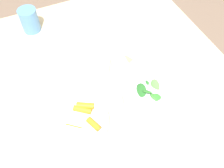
# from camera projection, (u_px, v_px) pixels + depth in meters

# --- Properties ---
(dining_table) EXTENTS (1.28, 1.06, 0.78)m
(dining_table) POSITION_uv_depth(u_px,v_px,m) (110.00, 119.00, 0.97)
(dining_table) COLOR beige
(dining_table) RESTS_ON ground_plane
(bowl_carrots) EXTENTS (0.17, 0.17, 0.07)m
(bowl_carrots) POSITION_uv_depth(u_px,v_px,m) (83.00, 122.00, 0.81)
(bowl_carrots) COLOR silver
(bowl_carrots) RESTS_ON dining_table
(bowl_greens) EXTENTS (0.18, 0.18, 0.08)m
(bowl_greens) POSITION_uv_depth(u_px,v_px,m) (147.00, 95.00, 0.88)
(bowl_greens) COLOR silver
(bowl_greens) RESTS_ON dining_table
(bowl_beans_hotdog) EXTENTS (0.16, 0.16, 0.06)m
(bowl_beans_hotdog) POSITION_uv_depth(u_px,v_px,m) (88.00, 69.00, 0.95)
(bowl_beans_hotdog) COLOR white
(bowl_beans_hotdog) RESTS_ON dining_table
(bowl_cookies) EXTENTS (0.14, 0.14, 0.05)m
(bowl_cookies) POSITION_uv_depth(u_px,v_px,m) (127.00, 58.00, 0.99)
(bowl_cookies) COLOR white
(bowl_cookies) RESTS_ON dining_table
(cup) EXTENTS (0.08, 0.08, 0.11)m
(cup) POSITION_uv_depth(u_px,v_px,m) (30.00, 20.00, 1.08)
(cup) COLOR #4C7FB7
(cup) RESTS_ON dining_table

